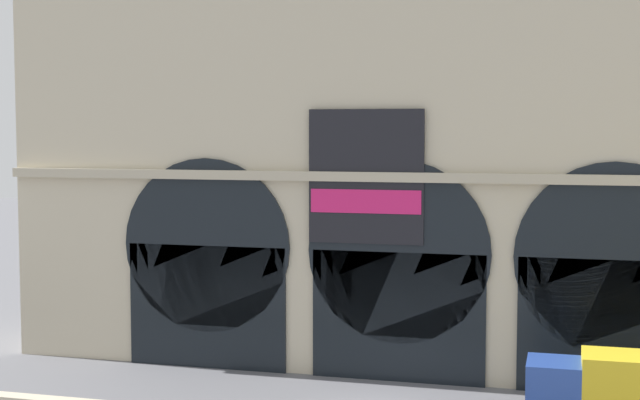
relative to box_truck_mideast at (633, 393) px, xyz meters
The scene contains 2 objects.
station_building 15.79m from the box_truck_mideast, 140.18° to the left, with size 38.89×5.82×22.75m.
box_truck_mideast is the anchor object (origin of this frame).
Camera 1 is at (7.17, -35.34, 11.35)m, focal length 51.26 mm.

